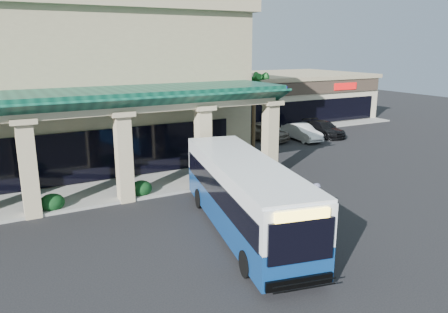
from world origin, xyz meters
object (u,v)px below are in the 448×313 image
car_white (302,132)px  car_silver (264,131)px  car_red (324,129)px  transit_bus (244,197)px  pedestrian (317,203)px

car_white → car_silver: bearing=154.5°
car_red → car_silver: bearing=173.7°
car_silver → car_white: 3.28m
transit_bus → car_silver: bearing=65.8°
car_white → car_red: bearing=10.5°
car_red → pedestrian: bearing=-127.6°
car_silver → car_red: (5.75, -1.09, -0.12)m
pedestrian → transit_bus: bearing=93.9°
transit_bus → car_red: transit_bus is taller
pedestrian → car_silver: size_ratio=0.41×
car_silver → car_white: size_ratio=1.10×
car_silver → car_white: bearing=-47.4°
car_silver → car_white: car_silver is taller
pedestrian → car_red: size_ratio=0.41×
car_white → car_red: 2.87m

